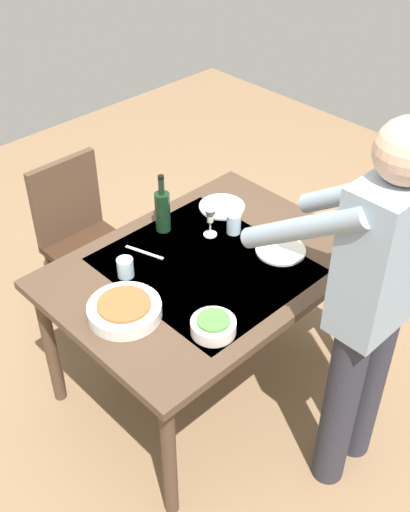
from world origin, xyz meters
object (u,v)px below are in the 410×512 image
wine_glass_left (210,217)px  serving_bowl_pasta (124,309)px  wine_bottle (163,210)px  dinner_plate_near (281,250)px  dining_table (205,278)px  water_cup_near_left (125,268)px  person_server (371,299)px  chair_near (80,232)px  water_cup_near_right (234,224)px  dinner_plate_far (222,207)px  side_bowl_salad (213,326)px

wine_glass_left → serving_bowl_pasta: bearing=13.9°
wine_bottle → dinner_plate_near: 0.58m
dining_table → water_cup_near_left: bearing=-32.0°
person_server → water_cup_near_left: size_ratio=19.24×
chair_near → wine_glass_left: (-0.26, 0.73, 0.33)m
water_cup_near_right → person_server: bearing=79.6°
chair_near → serving_bowl_pasta: (0.37, 0.88, 0.26)m
person_server → wine_glass_left: 0.91m
wine_bottle → wine_glass_left: wine_bottle is taller
chair_near → dinner_plate_near: bearing=111.4°
wine_bottle → dinner_plate_near: wine_bottle is taller
wine_bottle → dinner_plate_far: bearing=169.4°
water_cup_near_right → dinner_plate_near: water_cup_near_right is taller
dining_table → water_cup_near_right: bearing=-162.6°
dining_table → serving_bowl_pasta: bearing=1.3°
wine_glass_left → water_cup_near_left: 0.48m
chair_near → person_server: size_ratio=0.54×
dinner_plate_near → dinner_plate_far: bearing=-98.1°
dining_table → dinner_plate_far: bearing=-144.5°
water_cup_near_left → dinner_plate_near: size_ratio=0.38×
wine_glass_left → serving_bowl_pasta: 0.66m
wine_glass_left → water_cup_near_right: bearing=147.3°
water_cup_near_right → side_bowl_salad: water_cup_near_right is taller
dining_table → side_bowl_salad: size_ratio=7.47×
wine_bottle → wine_glass_left: (-0.13, 0.19, -0.01)m
water_cup_near_right → dinner_plate_far: water_cup_near_right is taller
wine_bottle → water_cup_near_left: bearing=23.2°
water_cup_near_right → dinner_plate_near: size_ratio=0.43×
dining_table → side_bowl_salad: side_bowl_salad is taller
wine_glass_left → water_cup_near_left: bearing=-4.8°
dining_table → dinner_plate_far: dinner_plate_far is taller
dining_table → serving_bowl_pasta: (0.46, 0.01, 0.11)m
chair_near → serving_bowl_pasta: bearing=67.3°
dinner_plate_far → wine_bottle: bearing=-10.6°
serving_bowl_pasta → dinner_plate_far: bearing=-161.4°
dinner_plate_far → wine_glass_left: bearing=31.4°
wine_bottle → water_cup_near_left: size_ratio=3.37×
wine_bottle → wine_glass_left: bearing=124.5°
chair_near → side_bowl_salad: chair_near is taller
dining_table → water_cup_near_right: 0.31m
wine_bottle → water_cup_near_left: wine_bottle is taller
dining_table → dinner_plate_near: dinner_plate_near is taller
wine_glass_left → serving_bowl_pasta: wine_glass_left is taller
person_server → dinner_plate_far: 1.08m
serving_bowl_pasta → dinner_plate_near: serving_bowl_pasta is taller
dinner_plate_near → water_cup_near_right: bearing=-79.3°
wine_bottle → dinner_plate_near: bearing=118.5°
wine_glass_left → dinner_plate_far: (-0.20, -0.13, -0.10)m
water_cup_near_left → dinner_plate_near: (-0.62, 0.35, -0.04)m
chair_near → wine_glass_left: bearing=110.0°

